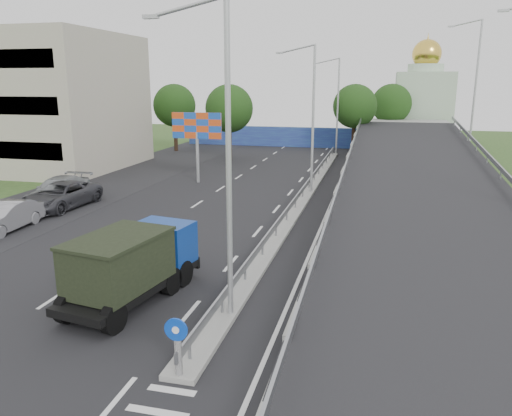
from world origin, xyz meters
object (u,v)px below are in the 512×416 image
(parked_car_b, at_px, (5,217))
(parked_car_c, at_px, (61,196))
(lamp_post_near, at_px, (223,147))
(parked_car_d, at_px, (58,191))
(billboard, at_px, (197,130))
(dump_truck, at_px, (133,262))
(church, at_px, (423,102))
(lamp_post_far, at_px, (336,101))
(lamp_post_mid, at_px, (310,112))
(sign_bollard, at_px, (178,346))

(parked_car_b, distance_m, parked_car_c, 5.10)
(lamp_post_near, distance_m, parked_car_d, 21.12)
(billboard, relative_size, parked_car_c, 0.94)
(dump_truck, xyz_separation_m, parked_car_c, (-10.98, 11.45, -0.66))
(dump_truck, xyz_separation_m, parked_car_d, (-11.98, 12.67, -0.64))
(church, distance_m, billboard, 37.23)
(lamp_post_far, distance_m, parked_car_c, 31.93)
(lamp_post_mid, relative_size, parked_car_b, 2.13)
(billboard, distance_m, parked_car_c, 11.86)
(church, xyz_separation_m, parked_car_c, (-24.54, -41.93, -4.50))
(sign_bollard, height_order, lamp_post_near, lamp_post_near)
(sign_bollard, xyz_separation_m, billboard, (-9.00, 25.83, 3.15))
(lamp_post_far, bearing_deg, lamp_post_near, -90.00)
(dump_truck, distance_m, parked_car_d, 17.45)
(lamp_post_near, xyz_separation_m, billboard, (-9.11, 22.00, -1.62))
(lamp_post_mid, relative_size, billboard, 1.83)
(lamp_post_mid, xyz_separation_m, parked_car_c, (-14.65, -7.93, -4.99))
(sign_bollard, bearing_deg, billboard, 109.21)
(dump_truck, relative_size, parked_car_d, 1.10)
(sign_bollard, bearing_deg, parked_car_b, 143.15)
(sign_bollard, distance_m, lamp_post_mid, 24.30)
(lamp_post_near, relative_size, parked_car_b, 2.13)
(billboard, bearing_deg, lamp_post_mid, -12.38)
(lamp_post_far, relative_size, parked_car_b, 2.13)
(billboard, height_order, parked_car_c, billboard)
(lamp_post_near, height_order, parked_car_c, lamp_post_near)
(lamp_post_far, distance_m, billboard, 20.24)
(sign_bollard, relative_size, lamp_post_mid, 0.17)
(lamp_post_near, xyz_separation_m, parked_car_b, (-14.51, 6.97, -5.03))
(lamp_post_near, height_order, parked_car_b, lamp_post_near)
(sign_bollard, relative_size, parked_car_d, 0.29)
(lamp_post_near, bearing_deg, parked_car_d, 139.67)
(sign_bollard, xyz_separation_m, lamp_post_far, (0.11, 43.83, 4.77))
(dump_truck, bearing_deg, parked_car_d, 142.90)
(dump_truck, bearing_deg, sign_bollard, -41.76)
(church, height_order, parked_car_b, church)
(church, relative_size, parked_car_b, 2.91)
(lamp_post_far, bearing_deg, church, 54.76)
(sign_bollard, relative_size, church, 0.12)
(lamp_post_mid, height_order, church, church)
(lamp_post_far, distance_m, church, 17.15)
(sign_bollard, height_order, parked_car_d, sign_bollard)
(dump_truck, xyz_separation_m, parked_car_b, (-10.84, 6.35, -0.69))
(parked_car_b, bearing_deg, parked_car_d, 98.02)
(lamp_post_near, relative_size, parked_car_c, 1.72)
(parked_car_b, xyz_separation_m, parked_car_c, (-0.14, 5.10, 0.03))
(lamp_post_near, bearing_deg, parked_car_c, 140.51)
(parked_car_d, bearing_deg, church, 54.33)
(lamp_post_far, xyz_separation_m, parked_car_c, (-14.65, -27.93, -4.99))
(lamp_post_near, relative_size, church, 0.73)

